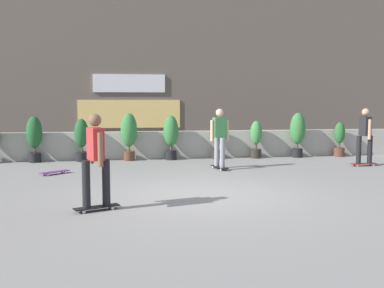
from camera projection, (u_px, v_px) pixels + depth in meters
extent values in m
plane|color=gray|center=(203.00, 195.00, 9.16)|extent=(48.00, 48.00, 0.00)
cube|color=#B2ADA3|center=(172.00, 145.00, 15.03)|extent=(18.00, 0.40, 0.90)
cube|color=#60564C|center=(162.00, 69.00, 18.70)|extent=(20.00, 2.00, 6.50)
cube|color=white|center=(129.00, 83.00, 17.53)|extent=(2.80, 0.08, 0.70)
cube|color=#F2CC72|center=(130.00, 114.00, 17.66)|extent=(4.00, 0.06, 1.10)
cylinder|color=black|center=(35.00, 158.00, 13.98)|extent=(0.36, 0.36, 0.30)
cylinder|color=brown|center=(35.00, 150.00, 13.95)|extent=(0.06, 0.06, 0.15)
ellipsoid|color=#235B2D|center=(34.00, 132.00, 13.90)|extent=(0.48, 0.48, 0.99)
cylinder|color=black|center=(82.00, 157.00, 14.18)|extent=(0.36, 0.36, 0.30)
cylinder|color=brown|center=(82.00, 150.00, 14.16)|extent=(0.06, 0.06, 0.15)
ellipsoid|color=#235B2D|center=(81.00, 133.00, 14.11)|extent=(0.44, 0.44, 0.91)
cylinder|color=brown|center=(129.00, 156.00, 14.40)|extent=(0.36, 0.36, 0.30)
cylinder|color=brown|center=(129.00, 149.00, 14.38)|extent=(0.06, 0.06, 0.15)
ellipsoid|color=#387F3D|center=(129.00, 130.00, 14.32)|extent=(0.53, 0.53, 1.08)
cylinder|color=black|center=(171.00, 155.00, 14.60)|extent=(0.36, 0.36, 0.30)
cylinder|color=brown|center=(171.00, 148.00, 14.58)|extent=(0.06, 0.06, 0.15)
ellipsoid|color=#387F3D|center=(171.00, 131.00, 14.52)|extent=(0.49, 0.49, 1.00)
cylinder|color=#2D2823|center=(217.00, 154.00, 14.82)|extent=(0.36, 0.36, 0.30)
cylinder|color=brown|center=(217.00, 148.00, 14.80)|extent=(0.06, 0.06, 0.15)
ellipsoid|color=#2D6B33|center=(217.00, 134.00, 14.76)|extent=(0.36, 0.36, 0.73)
cylinder|color=#2D2823|center=(256.00, 154.00, 15.02)|extent=(0.36, 0.36, 0.30)
cylinder|color=brown|center=(256.00, 147.00, 14.99)|extent=(0.06, 0.06, 0.15)
ellipsoid|color=#428C47|center=(256.00, 133.00, 14.95)|extent=(0.39, 0.39, 0.80)
cylinder|color=black|center=(297.00, 153.00, 15.23)|extent=(0.36, 0.36, 0.30)
cylinder|color=brown|center=(297.00, 146.00, 15.21)|extent=(0.06, 0.06, 0.15)
ellipsoid|color=#387F3D|center=(298.00, 128.00, 15.15)|extent=(0.52, 0.52, 1.06)
cylinder|color=brown|center=(339.00, 152.00, 15.45)|extent=(0.36, 0.36, 0.30)
cylinder|color=brown|center=(339.00, 146.00, 15.43)|extent=(0.06, 0.06, 0.15)
ellipsoid|color=#2D6B33|center=(340.00, 133.00, 15.39)|extent=(0.36, 0.36, 0.73)
cube|color=black|center=(97.00, 207.00, 7.81)|extent=(0.81, 0.50, 0.02)
cylinder|color=silver|center=(109.00, 206.00, 8.02)|extent=(0.06, 0.05, 0.06)
cylinder|color=silver|center=(113.00, 208.00, 7.89)|extent=(0.06, 0.05, 0.06)
cylinder|color=silver|center=(81.00, 210.00, 7.75)|extent=(0.06, 0.05, 0.06)
cylinder|color=silver|center=(84.00, 212.00, 7.62)|extent=(0.06, 0.05, 0.06)
cylinder|color=black|center=(106.00, 182.00, 7.87)|extent=(0.14, 0.14, 0.82)
cylinder|color=black|center=(86.00, 184.00, 7.68)|extent=(0.14, 0.14, 0.82)
cube|color=red|center=(95.00, 144.00, 7.71)|extent=(0.33, 0.41, 0.56)
sphere|color=brown|center=(95.00, 120.00, 7.67)|extent=(0.22, 0.22, 0.22)
cylinder|color=brown|center=(91.00, 147.00, 7.92)|extent=(0.09, 0.09, 0.58)
cylinder|color=brown|center=(100.00, 150.00, 7.52)|extent=(0.09, 0.09, 0.58)
cube|color=maroon|center=(364.00, 164.00, 13.19)|extent=(0.81, 0.24, 0.02)
cylinder|color=silver|center=(357.00, 166.00, 13.07)|extent=(0.06, 0.03, 0.06)
cylinder|color=silver|center=(354.00, 165.00, 13.22)|extent=(0.06, 0.03, 0.06)
cylinder|color=silver|center=(373.00, 165.00, 13.17)|extent=(0.06, 0.03, 0.06)
cylinder|color=silver|center=(370.00, 164.00, 13.32)|extent=(0.06, 0.03, 0.06)
cylinder|color=black|center=(359.00, 150.00, 13.12)|extent=(0.14, 0.14, 0.82)
cylinder|color=black|center=(370.00, 149.00, 13.18)|extent=(0.14, 0.14, 0.82)
cube|color=#262628|center=(365.00, 126.00, 13.08)|extent=(0.22, 0.37, 0.56)
sphere|color=tan|center=(366.00, 112.00, 13.04)|extent=(0.22, 0.22, 0.22)
cylinder|color=tan|center=(370.00, 129.00, 12.86)|extent=(0.09, 0.09, 0.58)
cylinder|color=tan|center=(361.00, 128.00, 13.32)|extent=(0.09, 0.09, 0.58)
cube|color=black|center=(219.00, 167.00, 12.56)|extent=(0.38, 0.82, 0.02)
cylinder|color=silver|center=(226.00, 169.00, 12.35)|extent=(0.04, 0.06, 0.06)
cylinder|color=silver|center=(221.00, 170.00, 12.29)|extent=(0.04, 0.06, 0.06)
cylinder|color=silver|center=(218.00, 167.00, 12.83)|extent=(0.04, 0.06, 0.06)
cylinder|color=silver|center=(213.00, 167.00, 12.77)|extent=(0.04, 0.06, 0.06)
cylinder|color=gray|center=(222.00, 153.00, 12.35)|extent=(0.14, 0.14, 0.82)
cylinder|color=gray|center=(217.00, 151.00, 12.68)|extent=(0.14, 0.14, 0.82)
cube|color=#3F8C4C|center=(220.00, 127.00, 12.45)|extent=(0.40, 0.28, 0.56)
sphere|color=beige|center=(220.00, 113.00, 12.41)|extent=(0.22, 0.22, 0.22)
cylinder|color=beige|center=(227.00, 130.00, 12.55)|extent=(0.09, 0.09, 0.58)
cylinder|color=beige|center=(212.00, 131.00, 12.37)|extent=(0.09, 0.09, 0.58)
cube|color=#72338C|center=(55.00, 172.00, 11.69)|extent=(0.74, 0.67, 0.02)
cylinder|color=silver|center=(62.00, 172.00, 11.94)|extent=(0.06, 0.06, 0.06)
cylinder|color=silver|center=(65.00, 172.00, 11.83)|extent=(0.06, 0.06, 0.06)
cylinder|color=silver|center=(44.00, 174.00, 11.55)|extent=(0.06, 0.06, 0.06)
cylinder|color=silver|center=(47.00, 175.00, 11.44)|extent=(0.06, 0.06, 0.06)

